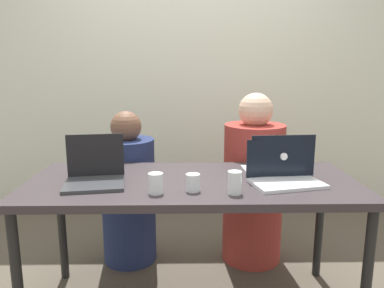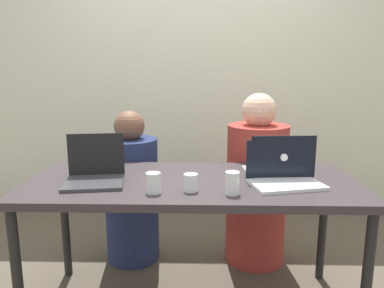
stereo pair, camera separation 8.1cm
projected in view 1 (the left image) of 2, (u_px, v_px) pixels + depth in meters
The scene contains 10 objects.
back_wall at pixel (189, 84), 3.37m from camera, with size 4.55×0.10×2.39m, color silver.
desk at pixel (192, 192), 2.01m from camera, with size 1.75×0.74×0.76m.
person_on_left at pixel (128, 196), 2.59m from camera, with size 0.40×0.40×1.06m.
person_on_right at pixel (253, 188), 2.60m from camera, with size 0.44×0.44×1.18m.
laptop_front_right at pixel (284, 174), 1.94m from camera, with size 0.39×0.30×0.22m.
laptop_back_right at pixel (278, 166), 2.07m from camera, with size 0.36×0.29×0.24m.
laptop_front_left at pixel (95, 173), 1.93m from camera, with size 0.33×0.30×0.24m.
water_glass_left at pixel (156, 185), 1.78m from camera, with size 0.07×0.07×0.10m.
water_glass_center at pixel (193, 184), 1.81m from camera, with size 0.07×0.07×0.09m.
water_glass_right at pixel (235, 184), 1.77m from camera, with size 0.07×0.07×0.11m.
Camera 1 is at (-0.03, -1.92, 1.35)m, focal length 35.00 mm.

